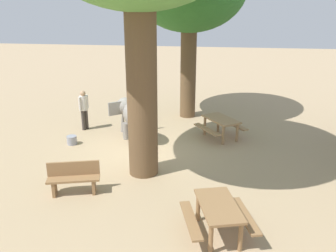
{
  "coord_description": "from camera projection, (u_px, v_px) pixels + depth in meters",
  "views": [
    {
      "loc": [
        11.49,
        2.45,
        5.01
      ],
      "look_at": [
        -0.39,
        0.77,
        0.8
      ],
      "focal_mm": 38.49,
      "sensor_mm": 36.0,
      "label": 1
    }
  ],
  "objects": [
    {
      "name": "feed_bucket",
      "position": [
        72.0,
        140.0,
        13.18
      ],
      "size": [
        0.36,
        0.36,
        0.32
      ],
      "primitive_type": "cylinder",
      "color": "gray",
      "rests_on": "ground_plane"
    },
    {
      "name": "person_handler",
      "position": [
        84.0,
        107.0,
        14.45
      ],
      "size": [
        0.48,
        0.32,
        1.62
      ],
      "rotation": [
        0.0,
        0.0,
        1.17
      ],
      "color": "#3F3833",
      "rests_on": "ground_plane"
    },
    {
      "name": "picnic_table_near",
      "position": [
        218.0,
        212.0,
        7.94
      ],
      "size": [
        1.85,
        1.84,
        0.78
      ],
      "rotation": [
        0.0,
        0.0,
        3.42
      ],
      "color": "olive",
      "rests_on": "ground_plane"
    },
    {
      "name": "picnic_table_far",
      "position": [
        221.0,
        123.0,
        13.66
      ],
      "size": [
        2.08,
        2.08,
        0.78
      ],
      "rotation": [
        0.0,
        0.0,
        0.63
      ],
      "color": "#9E7A51",
      "rests_on": "ground_plane"
    },
    {
      "name": "wooden_bench",
      "position": [
        74.0,
        177.0,
        9.76
      ],
      "size": [
        0.76,
        1.46,
        0.88
      ],
      "rotation": [
        0.0,
        0.0,
        4.98
      ],
      "color": "olive",
      "rests_on": "ground_plane"
    },
    {
      "name": "elephant",
      "position": [
        134.0,
        116.0,
        13.38
      ],
      "size": [
        2.03,
        1.95,
        1.48
      ],
      "rotation": [
        0.0,
        0.0,
        3.83
      ],
      "color": "gray",
      "rests_on": "ground_plane"
    },
    {
      "name": "ground_plane",
      "position": [
        145.0,
        150.0,
        12.71
      ],
      "size": [
        60.0,
        60.0,
        0.0
      ],
      "primitive_type": "plane",
      "color": "tan"
    }
  ]
}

